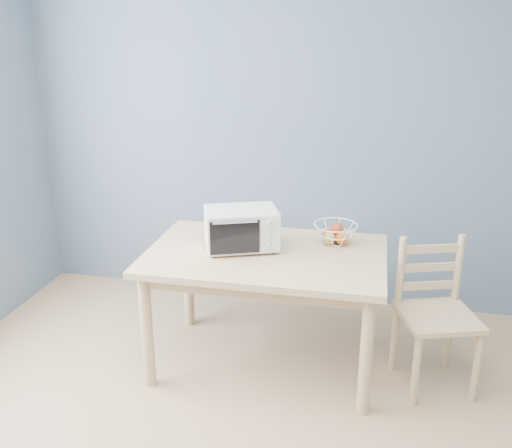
% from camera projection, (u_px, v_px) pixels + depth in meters
% --- Properties ---
extents(room, '(4.01, 4.51, 2.61)m').
position_uv_depth(room, '(204.00, 243.00, 2.00)').
color(room, tan).
rests_on(room, ground).
extents(dining_table, '(1.40, 0.90, 0.75)m').
position_uv_depth(dining_table, '(266.00, 268.00, 3.39)').
color(dining_table, tan).
rests_on(dining_table, ground).
extents(toaster_oven, '(0.49, 0.43, 0.25)m').
position_uv_depth(toaster_oven, '(239.00, 228.00, 3.37)').
color(toaster_oven, silver).
rests_on(toaster_oven, dining_table).
extents(fruit_basket, '(0.31, 0.31, 0.14)m').
position_uv_depth(fruit_basket, '(335.00, 233.00, 3.47)').
color(fruit_basket, silver).
rests_on(fruit_basket, dining_table).
extents(dining_chair, '(0.52, 0.52, 0.87)m').
position_uv_depth(dining_chair, '(435.00, 316.00, 3.28)').
color(dining_chair, tan).
rests_on(dining_chair, ground).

